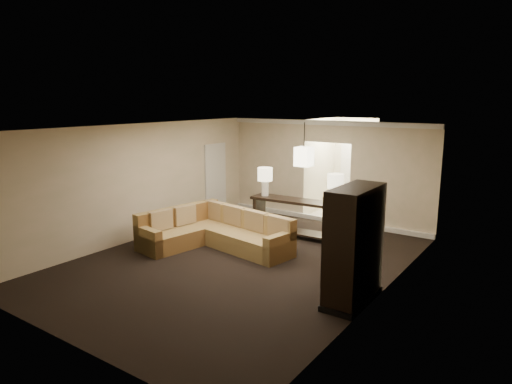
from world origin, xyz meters
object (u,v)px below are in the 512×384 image
Objects in this scene: drink_table at (289,236)px; coffee_table at (251,239)px; sectional_sofa at (216,232)px; person at (363,182)px; armoire at (354,248)px; console_table at (298,215)px.

coffee_table is at bearing -162.31° from drink_table.
coffee_table is 1.83× the size of drink_table.
drink_table is at bearing 17.69° from coffee_table.
sectional_sofa is at bearing -144.89° from coffee_table.
sectional_sofa is 1.74× the size of person.
console_table is at bearing 133.88° from armoire.
armoire is at bearing -24.08° from coffee_table.
person is (-0.02, 4.40, 0.58)m from drink_table.
armoire is at bearing -36.51° from drink_table.
drink_table is at bearing 143.49° from armoire.
armoire reaches higher than sectional_sofa.
sectional_sofa is at bearing 61.10° from person.
console_table is 3.71m from armoire.
sectional_sofa is 2.13m from console_table.
console_table is 1.33× the size of person.
sectional_sofa is 0.83m from coffee_table.
coffee_table is at bearing -114.97° from console_table.
sectional_sofa is 1.64× the size of armoire.
armoire reaches higher than coffee_table.
drink_table is 4.44m from person.
armoire reaches higher than console_table.
person is (1.49, 5.14, 0.58)m from sectional_sofa.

